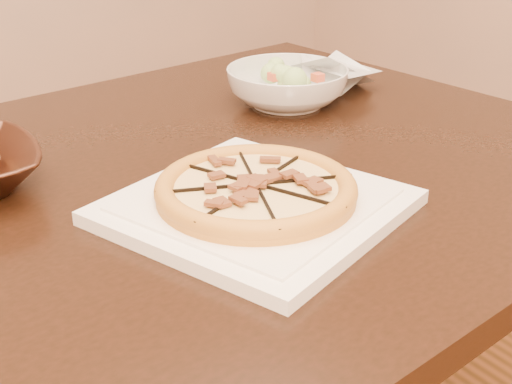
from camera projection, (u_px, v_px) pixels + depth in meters
dining_table at (130, 254)px, 0.99m from camera, size 1.57×1.10×0.75m
plate at (256, 206)px, 0.89m from camera, size 0.40×0.40×0.02m
pizza at (256, 189)px, 0.88m from camera, size 0.25×0.25×0.03m
salad_bowl at (287, 87)px, 1.27m from camera, size 0.28×0.28×0.07m
salad at (287, 59)px, 1.25m from camera, size 0.09×0.12×0.04m
cling_film at (332, 79)px, 1.34m from camera, size 0.17×0.15×0.05m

